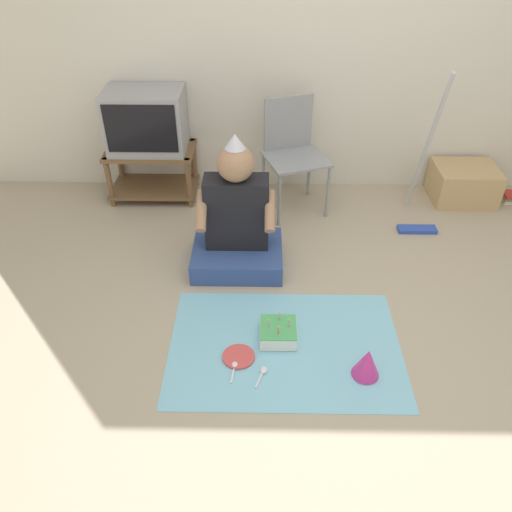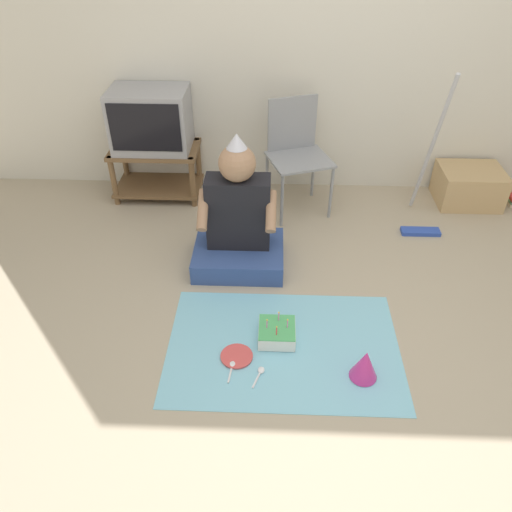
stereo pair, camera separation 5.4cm
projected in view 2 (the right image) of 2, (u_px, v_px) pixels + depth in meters
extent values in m
plane|color=tan|center=(331.00, 365.00, 2.68)|extent=(16.00, 16.00, 0.00)
cube|color=beige|center=(324.00, 23.00, 3.51)|extent=(6.40, 0.06, 2.55)
cube|color=brown|center=(155.00, 149.00, 3.90)|extent=(0.68, 0.41, 0.03)
cube|color=brown|center=(159.00, 186.00, 4.09)|extent=(0.68, 0.41, 0.02)
cylinder|color=brown|center=(114.00, 181.00, 3.88)|extent=(0.04, 0.04, 0.41)
cylinder|color=brown|center=(193.00, 183.00, 3.86)|extent=(0.04, 0.04, 0.41)
cylinder|color=brown|center=(125.00, 161.00, 4.16)|extent=(0.04, 0.04, 0.41)
cylinder|color=brown|center=(199.00, 162.00, 4.14)|extent=(0.04, 0.04, 0.41)
cube|color=#99999E|center=(151.00, 119.00, 3.75)|extent=(0.58, 0.39, 0.45)
cube|color=black|center=(145.00, 128.00, 3.58)|extent=(0.52, 0.01, 0.35)
cube|color=gray|center=(300.00, 160.00, 3.67)|extent=(0.53, 0.51, 0.02)
cube|color=gray|center=(292.00, 124.00, 3.69)|extent=(0.36, 0.14, 0.41)
cylinder|color=gray|center=(282.00, 201.00, 3.63)|extent=(0.02, 0.02, 0.43)
cylinder|color=gray|center=(331.00, 193.00, 3.72)|extent=(0.02, 0.02, 0.43)
cylinder|color=gray|center=(267.00, 179.00, 3.89)|extent=(0.02, 0.02, 0.43)
cylinder|color=gray|center=(313.00, 172.00, 3.98)|extent=(0.02, 0.02, 0.43)
cube|color=tan|center=(469.00, 186.00, 3.95)|extent=(0.48, 0.39, 0.28)
cube|color=#2D4CB2|center=(420.00, 232.00, 3.66)|extent=(0.28, 0.09, 0.03)
cylinder|color=#B7B7BC|center=(431.00, 148.00, 3.46)|extent=(0.03, 0.38, 1.13)
cube|color=#334C8C|center=(239.00, 255.00, 3.34)|extent=(0.59, 0.48, 0.14)
cube|color=black|center=(238.00, 212.00, 3.19)|extent=(0.41, 0.18, 0.48)
sphere|color=#9E7556|center=(237.00, 163.00, 2.98)|extent=(0.23, 0.23, 0.23)
cone|color=silver|center=(237.00, 141.00, 2.90)|extent=(0.13, 0.13, 0.09)
cylinder|color=#9E7556|center=(203.00, 210.00, 3.06)|extent=(0.06, 0.25, 0.20)
cylinder|color=#9E7556|center=(271.00, 211.00, 3.05)|extent=(0.06, 0.25, 0.20)
cube|color=#7FC6E0|center=(283.00, 347.00, 2.78)|extent=(1.29, 0.88, 0.01)
cube|color=white|center=(277.00, 333.00, 2.80)|extent=(0.21, 0.21, 0.08)
cube|color=#4CB266|center=(277.00, 328.00, 2.78)|extent=(0.20, 0.20, 0.01)
cylinder|color=#E58CCC|center=(287.00, 325.00, 2.76)|extent=(0.01, 0.01, 0.06)
sphere|color=#FFCC4C|center=(288.00, 320.00, 2.74)|extent=(0.01, 0.01, 0.01)
cylinder|color=#E58CCC|center=(279.00, 317.00, 2.81)|extent=(0.01, 0.01, 0.06)
sphere|color=#FFCC4C|center=(279.00, 313.00, 2.78)|extent=(0.01, 0.01, 0.01)
cylinder|color=#E58CCC|center=(267.00, 325.00, 2.76)|extent=(0.01, 0.01, 0.06)
sphere|color=#FFCC4C|center=(267.00, 320.00, 2.74)|extent=(0.01, 0.01, 0.01)
cylinder|color=#EA4C4C|center=(277.00, 332.00, 2.72)|extent=(0.01, 0.01, 0.06)
sphere|color=#FFCC4C|center=(277.00, 327.00, 2.69)|extent=(0.01, 0.01, 0.01)
cone|color=#CC338C|center=(365.00, 365.00, 2.56)|extent=(0.15, 0.15, 0.18)
cylinder|color=#D84C4C|center=(237.00, 356.00, 2.71)|extent=(0.18, 0.18, 0.01)
ellipsoid|color=white|center=(232.00, 364.00, 2.66)|extent=(0.04, 0.05, 0.01)
cube|color=white|center=(230.00, 375.00, 2.61)|extent=(0.02, 0.10, 0.01)
ellipsoid|color=white|center=(261.00, 370.00, 2.63)|extent=(0.04, 0.05, 0.01)
cube|color=white|center=(256.00, 380.00, 2.58)|extent=(0.04, 0.10, 0.01)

